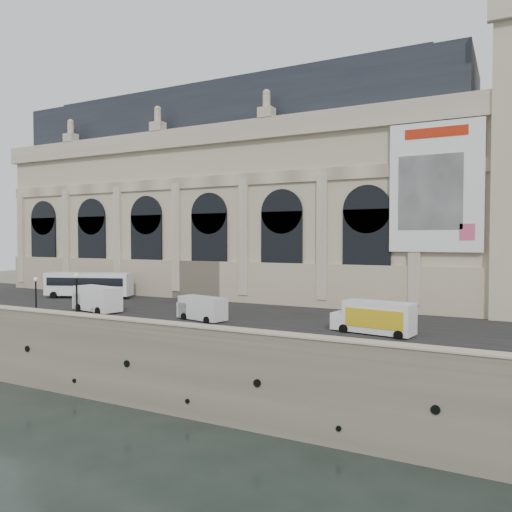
{
  "coord_description": "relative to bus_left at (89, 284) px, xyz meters",
  "views": [
    {
      "loc": [
        29.93,
        -31.16,
        13.84
      ],
      "look_at": [
        2.55,
        22.0,
        11.75
      ],
      "focal_mm": 35.0,
      "sensor_mm": 36.0,
      "label": 1
    }
  ],
  "objects": [
    {
      "name": "ground",
      "position": [
        19.44,
        -16.71,
        -7.89
      ],
      "size": [
        260.0,
        260.0,
        0.0
      ],
      "primitive_type": "plane",
      "color": "black",
      "rests_on": "ground"
    },
    {
      "name": "quay",
      "position": [
        19.44,
        18.29,
        -4.89
      ],
      "size": [
        160.0,
        70.0,
        6.0
      ],
      "primitive_type": "cube",
      "color": "gray",
      "rests_on": "ground"
    },
    {
      "name": "street",
      "position": [
        19.44,
        -2.71,
        -1.86
      ],
      "size": [
        160.0,
        24.0,
        0.06
      ],
      "primitive_type": "cube",
      "color": "#2D2D2D",
      "rests_on": "quay"
    },
    {
      "name": "parapet",
      "position": [
        19.44,
        -16.11,
        -1.27
      ],
      "size": [
        160.0,
        1.4,
        1.21
      ],
      "color": "gray",
      "rests_on": "quay"
    },
    {
      "name": "museum",
      "position": [
        13.46,
        14.15,
        11.84
      ],
      "size": [
        69.0,
        18.7,
        29.1
      ],
      "color": "beige",
      "rests_on": "quay"
    },
    {
      "name": "bus_left",
      "position": [
        0.0,
        0.0,
        0.0
      ],
      "size": [
        11.54,
        5.98,
        3.36
      ],
      "color": "white",
      "rests_on": "quay"
    },
    {
      "name": "van_b",
      "position": [
        9.78,
        -8.5,
        -0.49
      ],
      "size": [
        6.49,
        3.64,
        2.73
      ],
      "color": "white",
      "rests_on": "quay"
    },
    {
      "name": "van_c",
      "position": [
        22.88,
        -8.1,
        -0.72
      ],
      "size": [
        5.46,
        3.11,
        2.29
      ],
      "color": "silver",
      "rests_on": "quay"
    },
    {
      "name": "box_truck",
      "position": [
        39.41,
        -7.38,
        -0.52
      ],
      "size": [
        6.98,
        3.25,
        2.71
      ],
      "color": "white",
      "rests_on": "quay"
    },
    {
      "name": "lamp_left",
      "position": [
        7.27,
        -13.99,
        0.11
      ],
      "size": [
        0.41,
        0.41,
        4.01
      ],
      "color": "black",
      "rests_on": "quay"
    },
    {
      "name": "lamp_right",
      "position": [
        13.85,
        -14.89,
        0.45
      ],
      "size": [
        0.48,
        0.48,
        4.69
      ],
      "color": "black",
      "rests_on": "quay"
    }
  ]
}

